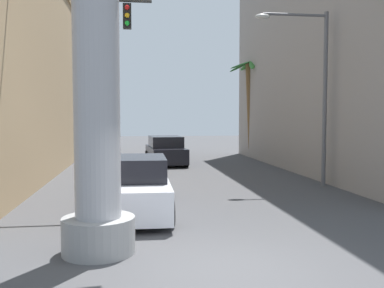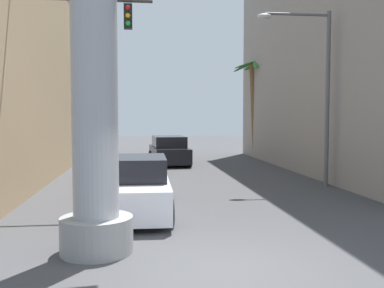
% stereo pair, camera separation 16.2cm
% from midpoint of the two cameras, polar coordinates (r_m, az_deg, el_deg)
% --- Properties ---
extents(ground_plane, '(84.38, 84.38, 0.00)m').
position_cam_midpoint_polar(ground_plane, '(17.20, -3.03, -5.17)').
color(ground_plane, '#424244').
extents(building_right, '(6.28, 19.84, 14.09)m').
position_cam_midpoint_polar(building_right, '(23.18, 19.96, 14.42)').
color(building_right, gray).
rests_on(building_right, ground).
extents(neon_sign_pole, '(2.82, 1.40, 10.79)m').
position_cam_midpoint_polar(neon_sign_pole, '(8.58, -13.27, 17.38)').
color(neon_sign_pole, '#9E9EA3').
rests_on(neon_sign_pole, ground).
extents(street_lamp, '(2.81, 0.28, 6.53)m').
position_cam_midpoint_polar(street_lamp, '(16.73, 15.57, 8.31)').
color(street_lamp, '#59595E').
rests_on(street_lamp, ground).
extents(traffic_light_mast, '(4.78, 0.32, 6.07)m').
position_cam_midpoint_polar(traffic_light_mast, '(13.06, -20.56, 10.50)').
color(traffic_light_mast, '#333333').
rests_on(traffic_light_mast, ground).
extents(car_lead, '(2.25, 5.17, 1.56)m').
position_cam_midpoint_polar(car_lead, '(11.99, -8.60, -5.65)').
color(car_lead, black).
rests_on(car_lead, ground).
extents(car_far, '(2.19, 4.74, 1.56)m').
position_cam_midpoint_polar(car_far, '(23.95, -3.74, -0.92)').
color(car_far, black).
rests_on(car_far, ground).
extents(palm_tree_far_right, '(3.11, 3.11, 6.32)m').
position_cam_midpoint_polar(palm_tree_far_right, '(28.26, 7.63, 6.57)').
color(palm_tree_far_right, brown).
rests_on(palm_tree_far_right, ground).
extents(pedestrian_far_left, '(0.42, 0.42, 1.71)m').
position_cam_midpoint_polar(pedestrian_far_left, '(21.84, -17.70, -0.83)').
color(pedestrian_far_left, '#1E233F').
rests_on(pedestrian_far_left, ground).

